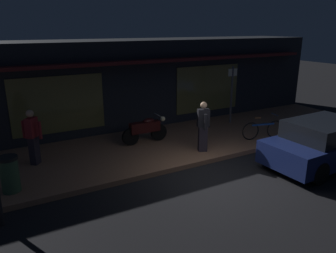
{
  "coord_description": "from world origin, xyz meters",
  "views": [
    {
      "loc": [
        -5.31,
        -6.63,
        4.11
      ],
      "look_at": [
        -0.26,
        2.4,
        0.95
      ],
      "focal_mm": 35.05,
      "sensor_mm": 36.0,
      "label": 1
    }
  ],
  "objects_px": {
    "motorcycle": "(146,129)",
    "sign_post": "(232,91)",
    "parked_car_near": "(325,143)",
    "person_photographer": "(33,136)",
    "bicycle_parked": "(263,129)",
    "trash_bin": "(10,174)",
    "person_bystander": "(203,126)"
  },
  "relations": [
    {
      "from": "sign_post",
      "to": "person_bystander",
      "type": "bearing_deg",
      "value": -143.44
    },
    {
      "from": "person_bystander",
      "to": "parked_car_near",
      "type": "height_order",
      "value": "person_bystander"
    },
    {
      "from": "parked_car_near",
      "to": "person_photographer",
      "type": "bearing_deg",
      "value": 152.82
    },
    {
      "from": "motorcycle",
      "to": "sign_post",
      "type": "distance_m",
      "value": 4.4
    },
    {
      "from": "motorcycle",
      "to": "person_bystander",
      "type": "xyz_separation_m",
      "value": [
        1.28,
        -1.67,
        0.38
      ]
    },
    {
      "from": "motorcycle",
      "to": "bicycle_parked",
      "type": "xyz_separation_m",
      "value": [
        3.92,
        -1.73,
        -0.14
      ]
    },
    {
      "from": "sign_post",
      "to": "motorcycle",
      "type": "bearing_deg",
      "value": -172.66
    },
    {
      "from": "motorcycle",
      "to": "bicycle_parked",
      "type": "height_order",
      "value": "motorcycle"
    },
    {
      "from": "trash_bin",
      "to": "parked_car_near",
      "type": "xyz_separation_m",
      "value": [
        8.61,
        -2.48,
        0.08
      ]
    },
    {
      "from": "person_photographer",
      "to": "sign_post",
      "type": "relative_size",
      "value": 0.7
    },
    {
      "from": "person_bystander",
      "to": "sign_post",
      "type": "relative_size",
      "value": 0.7
    },
    {
      "from": "person_bystander",
      "to": "person_photographer",
      "type": "bearing_deg",
      "value": 162.44
    },
    {
      "from": "bicycle_parked",
      "to": "sign_post",
      "type": "bearing_deg",
      "value": 81.07
    },
    {
      "from": "sign_post",
      "to": "parked_car_near",
      "type": "bearing_deg",
      "value": -92.01
    },
    {
      "from": "bicycle_parked",
      "to": "sign_post",
      "type": "height_order",
      "value": "sign_post"
    },
    {
      "from": "motorcycle",
      "to": "sign_post",
      "type": "height_order",
      "value": "sign_post"
    },
    {
      "from": "person_photographer",
      "to": "trash_bin",
      "type": "xyz_separation_m",
      "value": [
        -0.78,
        -1.54,
        -0.41
      ]
    },
    {
      "from": "bicycle_parked",
      "to": "person_photographer",
      "type": "relative_size",
      "value": 0.97
    },
    {
      "from": "bicycle_parked",
      "to": "trash_bin",
      "type": "xyz_separation_m",
      "value": [
        -8.42,
        0.09,
        0.11
      ]
    },
    {
      "from": "motorcycle",
      "to": "trash_bin",
      "type": "distance_m",
      "value": 4.79
    },
    {
      "from": "motorcycle",
      "to": "person_photographer",
      "type": "xyz_separation_m",
      "value": [
        -3.72,
        -0.09,
        0.38
      ]
    },
    {
      "from": "bicycle_parked",
      "to": "trash_bin",
      "type": "distance_m",
      "value": 8.42
    },
    {
      "from": "motorcycle",
      "to": "person_photographer",
      "type": "bearing_deg",
      "value": -178.55
    },
    {
      "from": "bicycle_parked",
      "to": "person_bystander",
      "type": "xyz_separation_m",
      "value": [
        -2.64,
        0.05,
        0.52
      ]
    },
    {
      "from": "person_bystander",
      "to": "trash_bin",
      "type": "relative_size",
      "value": 1.8
    },
    {
      "from": "parked_car_near",
      "to": "person_bystander",
      "type": "bearing_deg",
      "value": 139.3
    },
    {
      "from": "bicycle_parked",
      "to": "person_photographer",
      "type": "distance_m",
      "value": 7.82
    },
    {
      "from": "bicycle_parked",
      "to": "person_photographer",
      "type": "xyz_separation_m",
      "value": [
        -7.64,
        1.63,
        0.52
      ]
    },
    {
      "from": "trash_bin",
      "to": "parked_car_near",
      "type": "height_order",
      "value": "parked_car_near"
    },
    {
      "from": "motorcycle",
      "to": "sign_post",
      "type": "xyz_separation_m",
      "value": [
        4.28,
        0.55,
        0.86
      ]
    },
    {
      "from": "parked_car_near",
      "to": "bicycle_parked",
      "type": "bearing_deg",
      "value": 94.66
    },
    {
      "from": "person_bystander",
      "to": "trash_bin",
      "type": "distance_m",
      "value": 5.79
    }
  ]
}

